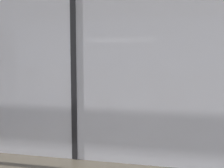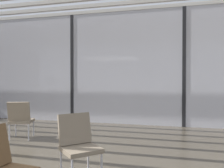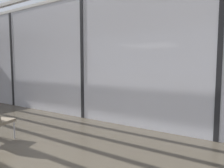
# 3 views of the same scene
# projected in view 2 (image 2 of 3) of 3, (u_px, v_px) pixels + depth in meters

# --- Properties ---
(glass_curtain_wall) EXTENTS (14.00, 0.08, 3.47)m
(glass_curtain_wall) POSITION_uv_depth(u_px,v_px,m) (73.00, 68.00, 7.73)
(glass_curtain_wall) COLOR silver
(glass_curtain_wall) RESTS_ON ground
(window_mullion_1) EXTENTS (0.10, 0.12, 3.47)m
(window_mullion_1) POSITION_uv_depth(u_px,v_px,m) (73.00, 68.00, 7.73)
(window_mullion_1) COLOR black
(window_mullion_1) RESTS_ON ground
(window_mullion_2) EXTENTS (0.10, 0.12, 3.47)m
(window_mullion_2) POSITION_uv_depth(u_px,v_px,m) (184.00, 67.00, 6.83)
(window_mullion_2) COLOR black
(window_mullion_2) RESTS_ON ground
(parked_airplane) EXTENTS (11.38, 4.47, 4.47)m
(parked_airplane) POSITION_uv_depth(u_px,v_px,m) (109.00, 62.00, 11.72)
(parked_airplane) COLOR silver
(parked_airplane) RESTS_ON ground
(lounge_chair_0) EXTENTS (0.71, 0.71, 0.87)m
(lounge_chair_0) POSITION_uv_depth(u_px,v_px,m) (78.00, 141.00, 3.32)
(lounge_chair_0) COLOR #7F705B
(lounge_chair_0) RESTS_ON ground
(lounge_chair_2) EXTENTS (0.62, 0.65, 0.87)m
(lounge_chair_2) POSITION_uv_depth(u_px,v_px,m) (21.00, 118.00, 5.40)
(lounge_chair_2) COLOR #7F705B
(lounge_chair_2) RESTS_ON ground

